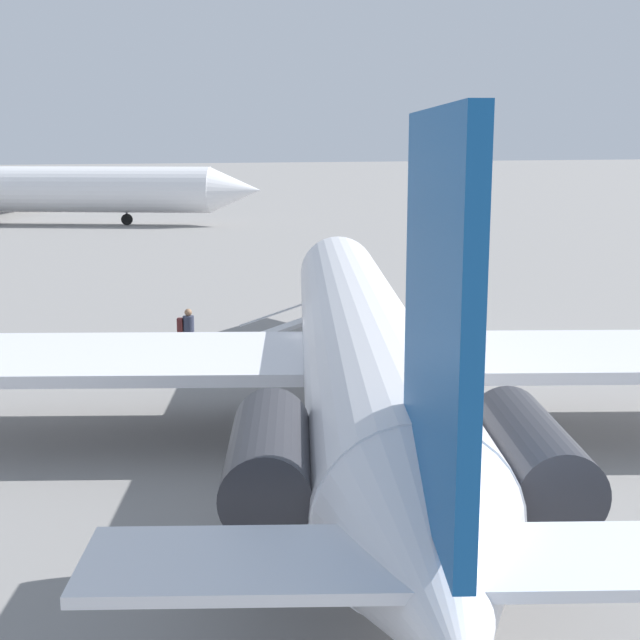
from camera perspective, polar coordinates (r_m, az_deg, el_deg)
ground_plane at (r=22.97m, az=2.41°, el=-6.41°), size 600.00×600.00×0.00m
airplane_main at (r=21.46m, az=2.63°, el=-1.60°), size 28.32×21.92×7.32m
boarding_stairs at (r=29.46m, az=-6.13°, el=-1.73°), size 2.38×4.11×1.78m
passenger at (r=29.07m, az=-8.47°, el=-0.71°), size 0.44×0.57×1.74m
traffic_cone_near_stairs at (r=30.58m, az=-11.20°, el=-1.69°), size 0.46×0.46×0.51m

